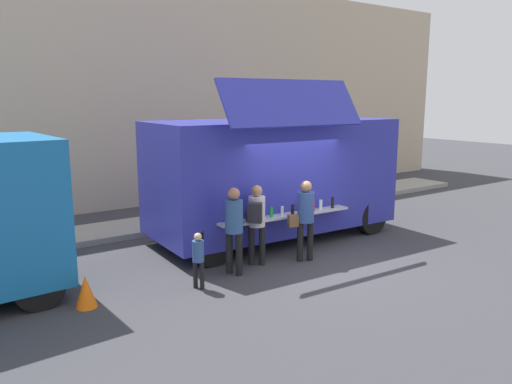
{
  "coord_description": "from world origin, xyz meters",
  "views": [
    {
      "loc": [
        -6.93,
        -7.75,
        3.45
      ],
      "look_at": [
        -0.44,
        1.5,
        1.3
      ],
      "focal_mm": 34.9,
      "sensor_mm": 36.0,
      "label": 1
    }
  ],
  "objects_px": {
    "customer_rear_waiting": "(234,223)",
    "food_truck_main": "(274,174)",
    "customer_mid_with_backpack": "(256,217)",
    "trash_bin": "(335,187)",
    "traffic_cone_orange": "(86,292)",
    "child_near_queue": "(198,256)",
    "customer_front_ordering": "(305,214)"
  },
  "relations": [
    {
      "from": "customer_rear_waiting",
      "to": "food_truck_main",
      "type": "bearing_deg",
      "value": 13.23
    },
    {
      "from": "customer_mid_with_backpack",
      "to": "trash_bin",
      "type": "bearing_deg",
      "value": -13.19
    },
    {
      "from": "traffic_cone_orange",
      "to": "customer_mid_with_backpack",
      "type": "relative_size",
      "value": 0.33
    },
    {
      "from": "child_near_queue",
      "to": "customer_front_ordering",
      "type": "bearing_deg",
      "value": -29.59
    },
    {
      "from": "traffic_cone_orange",
      "to": "customer_mid_with_backpack",
      "type": "xyz_separation_m",
      "value": [
        3.55,
        0.11,
        0.76
      ]
    },
    {
      "from": "customer_front_ordering",
      "to": "customer_rear_waiting",
      "type": "bearing_deg",
      "value": 103.66
    },
    {
      "from": "traffic_cone_orange",
      "to": "customer_rear_waiting",
      "type": "height_order",
      "value": "customer_rear_waiting"
    },
    {
      "from": "trash_bin",
      "to": "traffic_cone_orange",
      "type": "bearing_deg",
      "value": -157.44
    },
    {
      "from": "trash_bin",
      "to": "customer_front_ordering",
      "type": "relative_size",
      "value": 0.56
    },
    {
      "from": "customer_front_ordering",
      "to": "customer_mid_with_backpack",
      "type": "xyz_separation_m",
      "value": [
        -1.0,
        0.35,
        0.0
      ]
    },
    {
      "from": "traffic_cone_orange",
      "to": "child_near_queue",
      "type": "relative_size",
      "value": 0.52
    },
    {
      "from": "trash_bin",
      "to": "customer_rear_waiting",
      "type": "height_order",
      "value": "customer_rear_waiting"
    },
    {
      "from": "customer_rear_waiting",
      "to": "trash_bin",
      "type": "bearing_deg",
      "value": 7.73
    },
    {
      "from": "trash_bin",
      "to": "child_near_queue",
      "type": "relative_size",
      "value": 0.92
    },
    {
      "from": "traffic_cone_orange",
      "to": "trash_bin",
      "type": "relative_size",
      "value": 0.57
    },
    {
      "from": "trash_bin",
      "to": "customer_front_ordering",
      "type": "distance_m",
      "value": 6.45
    },
    {
      "from": "customer_front_ordering",
      "to": "customer_rear_waiting",
      "type": "relative_size",
      "value": 1.0
    },
    {
      "from": "customer_mid_with_backpack",
      "to": "child_near_queue",
      "type": "relative_size",
      "value": 1.6
    },
    {
      "from": "customer_mid_with_backpack",
      "to": "customer_rear_waiting",
      "type": "relative_size",
      "value": 0.97
    },
    {
      "from": "customer_front_ordering",
      "to": "customer_mid_with_backpack",
      "type": "relative_size",
      "value": 1.03
    },
    {
      "from": "trash_bin",
      "to": "customer_front_ordering",
      "type": "height_order",
      "value": "customer_front_ordering"
    },
    {
      "from": "food_truck_main",
      "to": "customer_rear_waiting",
      "type": "xyz_separation_m",
      "value": [
        -2.25,
        -1.69,
        -0.55
      ]
    },
    {
      "from": "customer_front_ordering",
      "to": "customer_rear_waiting",
      "type": "distance_m",
      "value": 1.68
    },
    {
      "from": "food_truck_main",
      "to": "customer_rear_waiting",
      "type": "height_order",
      "value": "food_truck_main"
    },
    {
      "from": "customer_front_ordering",
      "to": "customer_mid_with_backpack",
      "type": "bearing_deg",
      "value": 89.77
    },
    {
      "from": "trash_bin",
      "to": "child_near_queue",
      "type": "bearing_deg",
      "value": -150.38
    },
    {
      "from": "traffic_cone_orange",
      "to": "customer_mid_with_backpack",
      "type": "height_order",
      "value": "customer_mid_with_backpack"
    },
    {
      "from": "child_near_queue",
      "to": "trash_bin",
      "type": "bearing_deg",
      "value": -2.12
    },
    {
      "from": "food_truck_main",
      "to": "trash_bin",
      "type": "bearing_deg",
      "value": 30.55
    },
    {
      "from": "customer_front_ordering",
      "to": "food_truck_main",
      "type": "bearing_deg",
      "value": 2.03
    },
    {
      "from": "food_truck_main",
      "to": "customer_mid_with_backpack",
      "type": "bearing_deg",
      "value": -134.19
    },
    {
      "from": "customer_front_ordering",
      "to": "traffic_cone_orange",
      "type": "bearing_deg",
      "value": 106.11
    }
  ]
}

